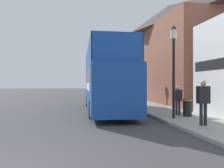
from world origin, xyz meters
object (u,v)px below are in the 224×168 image
pedestrian_third (178,97)px  litter_bin (187,107)px  parked_car_ahead_of_bus (102,95)px  tour_bus (105,84)px  lamp_post_second (126,68)px  pedestrian_second (203,98)px  lamp_post_nearest (174,54)px

pedestrian_third → litter_bin: pedestrian_third is taller
parked_car_ahead_of_bus → pedestrian_third: 12.42m
tour_bus → pedestrian_third: (3.43, -3.76, -0.73)m
parked_car_ahead_of_bus → lamp_post_second: size_ratio=0.91×
pedestrian_second → pedestrian_third: size_ratio=1.16×
tour_bus → lamp_post_nearest: size_ratio=2.43×
lamp_post_second → litter_bin: size_ratio=5.30×
lamp_post_second → litter_bin: 9.64m
parked_car_ahead_of_bus → litter_bin: parked_car_ahead_of_bus is taller
tour_bus → lamp_post_second: (2.62, 4.89, 1.50)m
pedestrian_second → lamp_post_second: 11.83m
lamp_post_second → pedestrian_second: bearing=-88.1°
parked_car_ahead_of_bus → pedestrian_third: bearing=-79.6°
parked_car_ahead_of_bus → litter_bin: bearing=-79.0°
lamp_post_nearest → lamp_post_second: size_ratio=0.99×
pedestrian_third → lamp_post_nearest: lamp_post_nearest is taller
pedestrian_second → lamp_post_second: bearing=91.9°
tour_bus → litter_bin: size_ratio=12.66×
lamp_post_nearest → pedestrian_second: bearing=-80.0°
pedestrian_third → litter_bin: size_ratio=1.81×
litter_bin → parked_car_ahead_of_bus: bearing=102.4°
parked_car_ahead_of_bus → pedestrian_third: size_ratio=2.68×
parked_car_ahead_of_bus → lamp_post_nearest: bearing=-83.7°
litter_bin → pedestrian_third: bearing=114.3°
pedestrian_third → litter_bin: bearing=-65.7°
parked_car_ahead_of_bus → pedestrian_second: pedestrian_second is taller
pedestrian_second → lamp_post_nearest: (-0.34, 1.93, 2.04)m
parked_car_ahead_of_bus → litter_bin: size_ratio=4.84×
parked_car_ahead_of_bus → lamp_post_second: bearing=-65.1°
pedestrian_second → lamp_post_nearest: size_ratio=0.40×
lamp_post_nearest → litter_bin: lamp_post_nearest is taller
pedestrian_second → lamp_post_second: size_ratio=0.40×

